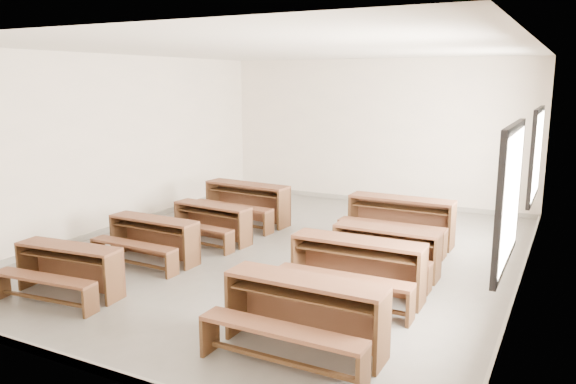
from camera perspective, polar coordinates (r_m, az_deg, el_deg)
The scene contains 9 objects.
room at distance 8.71m, azimuth 0.53°, elevation 7.34°, with size 8.50×8.50×3.20m.
desk_set_0 at distance 7.83m, azimuth -21.55°, elevation -7.07°, with size 1.53×0.90×0.66m.
desk_set_1 at distance 8.87m, azimuth -13.66°, elevation -4.42°, with size 1.51×0.81×0.67m.
desk_set_2 at distance 9.73m, azimuth -7.85°, elevation -2.87°, with size 1.50×0.87×0.65m.
desk_set_3 at distance 10.91m, azimuth -4.32°, elevation -0.84°, with size 1.79×1.01×0.78m.
desk_set_4 at distance 5.84m, azimuth 1.51°, elevation -11.91°, with size 1.71×0.89×0.77m.
desk_set_5 at distance 7.24m, azimuth 6.93°, elevation -7.32°, with size 1.72×0.91×0.77m.
desk_set_6 at distance 8.15m, azimuth 9.83°, elevation -5.63°, with size 1.52×0.79×0.68m.
desk_set_7 at distance 9.69m, azimuth 11.30°, elevation -2.54°, with size 1.77×0.93×0.79m.
Camera 1 is at (4.01, -7.75, 2.76)m, focal length 35.00 mm.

